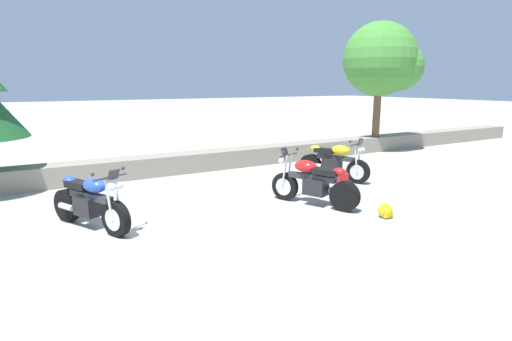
# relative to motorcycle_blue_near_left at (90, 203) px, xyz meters

# --- Properties ---
(ground_plane) EXTENTS (120.00, 120.00, 0.00)m
(ground_plane) POSITION_rel_motorcycle_blue_near_left_xyz_m (1.18, -0.98, -0.49)
(ground_plane) COLOR #A3A099
(stone_wall) EXTENTS (36.00, 0.80, 0.55)m
(stone_wall) POSITION_rel_motorcycle_blue_near_left_xyz_m (1.18, 3.82, -0.21)
(stone_wall) COLOR gray
(stone_wall) RESTS_ON ground
(motorcycle_blue_near_left) EXTENTS (1.10, 1.93, 1.18)m
(motorcycle_blue_near_left) POSITION_rel_motorcycle_blue_near_left_xyz_m (0.00, 0.00, 0.00)
(motorcycle_blue_near_left) COLOR black
(motorcycle_blue_near_left) RESTS_ON ground
(motorcycle_red_centre) EXTENTS (1.05, 1.96, 1.18)m
(motorcycle_red_centre) POSITION_rel_motorcycle_blue_near_left_xyz_m (4.35, -0.83, 0.00)
(motorcycle_red_centre) COLOR black
(motorcycle_red_centre) RESTS_ON ground
(motorcycle_yellow_far_right) EXTENTS (0.99, 1.98, 1.18)m
(motorcycle_yellow_far_right) POSITION_rel_motorcycle_blue_near_left_xyz_m (6.35, 0.77, 0.00)
(motorcycle_yellow_far_right) COLOR black
(motorcycle_yellow_far_right) RESTS_ON ground
(rider_backpack) EXTENTS (0.33, 0.35, 0.47)m
(rider_backpack) POSITION_rel_motorcycle_blue_near_left_xyz_m (5.78, -0.21, -0.24)
(rider_backpack) COLOR #A31E1E
(rider_backpack) RESTS_ON ground
(rider_helmet) EXTENTS (0.28, 0.28, 0.28)m
(rider_helmet) POSITION_rel_motorcycle_blue_near_left_xyz_m (5.04, -2.26, -0.35)
(rider_helmet) COLOR yellow
(rider_helmet) RESTS_ON ground
(leafy_tree_mid_left) EXTENTS (2.85, 2.71, 4.25)m
(leafy_tree_mid_left) POSITION_rel_motorcycle_blue_near_left_xyz_m (11.04, 3.59, 2.89)
(leafy_tree_mid_left) COLOR brown
(leafy_tree_mid_left) RESTS_ON stone_wall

